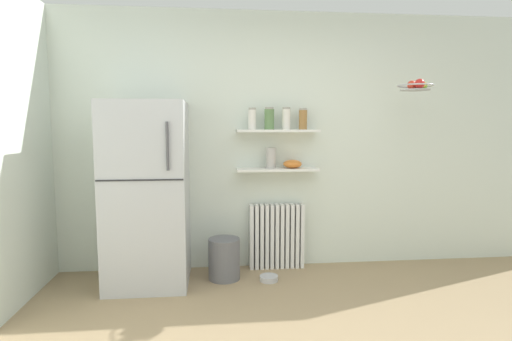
{
  "coord_description": "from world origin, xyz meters",
  "views": [
    {
      "loc": [
        -0.64,
        -2.14,
        1.46
      ],
      "look_at": [
        -0.25,
        1.6,
        1.05
      ],
      "focal_mm": 28.66,
      "sensor_mm": 36.0,
      "label": 1
    }
  ],
  "objects_px": {
    "storage_jar_3": "(303,119)",
    "shelf_bowl": "(293,164)",
    "storage_jar_0": "(252,119)",
    "hanging_fruit_basket": "(416,86)",
    "pet_food_bowl": "(269,278)",
    "storage_jar_1": "(269,119)",
    "radiator": "(277,236)",
    "storage_jar_2": "(286,119)",
    "trash_bin": "(224,259)",
    "vase": "(271,158)",
    "refrigerator": "(147,194)"
  },
  "relations": [
    {
      "from": "storage_jar_1",
      "to": "storage_jar_3",
      "type": "height_order",
      "value": "storage_jar_1"
    },
    {
      "from": "radiator",
      "to": "hanging_fruit_basket",
      "type": "distance_m",
      "value": 1.99
    },
    {
      "from": "storage_jar_1",
      "to": "pet_food_bowl",
      "type": "height_order",
      "value": "storage_jar_1"
    },
    {
      "from": "refrigerator",
      "to": "pet_food_bowl",
      "type": "bearing_deg",
      "value": -4.24
    },
    {
      "from": "storage_jar_3",
      "to": "pet_food_bowl",
      "type": "xyz_separation_m",
      "value": [
        -0.38,
        -0.33,
        -1.51
      ]
    },
    {
      "from": "storage_jar_3",
      "to": "shelf_bowl",
      "type": "xyz_separation_m",
      "value": [
        -0.1,
        0.0,
        -0.45
      ]
    },
    {
      "from": "vase",
      "to": "hanging_fruit_basket",
      "type": "bearing_deg",
      "value": -13.36
    },
    {
      "from": "storage_jar_2",
      "to": "shelf_bowl",
      "type": "relative_size",
      "value": 1.18
    },
    {
      "from": "vase",
      "to": "trash_bin",
      "type": "distance_m",
      "value": 1.09
    },
    {
      "from": "storage_jar_0",
      "to": "storage_jar_2",
      "type": "relative_size",
      "value": 0.97
    },
    {
      "from": "storage_jar_2",
      "to": "pet_food_bowl",
      "type": "height_order",
      "value": "storage_jar_2"
    },
    {
      "from": "storage_jar_1",
      "to": "storage_jar_0",
      "type": "bearing_deg",
      "value": 180.0
    },
    {
      "from": "radiator",
      "to": "pet_food_bowl",
      "type": "distance_m",
      "value": 0.49
    },
    {
      "from": "vase",
      "to": "pet_food_bowl",
      "type": "xyz_separation_m",
      "value": [
        -0.06,
        -0.33,
        -1.12
      ]
    },
    {
      "from": "radiator",
      "to": "storage_jar_1",
      "type": "distance_m",
      "value": 1.21
    },
    {
      "from": "storage_jar_0",
      "to": "trash_bin",
      "type": "relative_size",
      "value": 0.54
    },
    {
      "from": "radiator",
      "to": "hanging_fruit_basket",
      "type": "xyz_separation_m",
      "value": [
        1.26,
        -0.35,
        1.5
      ]
    },
    {
      "from": "storage_jar_0",
      "to": "hanging_fruit_basket",
      "type": "relative_size",
      "value": 0.63
    },
    {
      "from": "trash_bin",
      "to": "hanging_fruit_basket",
      "type": "height_order",
      "value": "hanging_fruit_basket"
    },
    {
      "from": "storage_jar_0",
      "to": "hanging_fruit_basket",
      "type": "xyz_separation_m",
      "value": [
        1.52,
        -0.32,
        0.3
      ]
    },
    {
      "from": "radiator",
      "to": "shelf_bowl",
      "type": "bearing_deg",
      "value": -11.11
    },
    {
      "from": "vase",
      "to": "pet_food_bowl",
      "type": "distance_m",
      "value": 1.17
    },
    {
      "from": "storage_jar_0",
      "to": "storage_jar_2",
      "type": "height_order",
      "value": "storage_jar_2"
    },
    {
      "from": "radiator",
      "to": "refrigerator",
      "type": "bearing_deg",
      "value": -167.41
    },
    {
      "from": "radiator",
      "to": "storage_jar_3",
      "type": "xyz_separation_m",
      "value": [
        0.25,
        -0.03,
        1.2
      ]
    },
    {
      "from": "refrigerator",
      "to": "vase",
      "type": "height_order",
      "value": "refrigerator"
    },
    {
      "from": "storage_jar_0",
      "to": "storage_jar_1",
      "type": "distance_m",
      "value": 0.17
    },
    {
      "from": "storage_jar_3",
      "to": "refrigerator",
      "type": "bearing_deg",
      "value": -170.61
    },
    {
      "from": "storage_jar_0",
      "to": "refrigerator",
      "type": "bearing_deg",
      "value": -165.95
    },
    {
      "from": "vase",
      "to": "storage_jar_1",
      "type": "bearing_deg",
      "value": -180.0
    },
    {
      "from": "storage_jar_0",
      "to": "storage_jar_2",
      "type": "bearing_deg",
      "value": 0.0
    },
    {
      "from": "storage_jar_1",
      "to": "vase",
      "type": "bearing_deg",
      "value": 0.0
    },
    {
      "from": "storage_jar_0",
      "to": "trash_bin",
      "type": "distance_m",
      "value": 1.39
    },
    {
      "from": "storage_jar_1",
      "to": "hanging_fruit_basket",
      "type": "bearing_deg",
      "value": -13.2
    },
    {
      "from": "trash_bin",
      "to": "pet_food_bowl",
      "type": "relative_size",
      "value": 2.25
    },
    {
      "from": "radiator",
      "to": "storage_jar_2",
      "type": "relative_size",
      "value": 3.02
    },
    {
      "from": "radiator",
      "to": "storage_jar_2",
      "type": "height_order",
      "value": "storage_jar_2"
    },
    {
      "from": "vase",
      "to": "shelf_bowl",
      "type": "bearing_deg",
      "value": 0.0
    },
    {
      "from": "hanging_fruit_basket",
      "to": "pet_food_bowl",
      "type": "bearing_deg",
      "value": -179.38
    },
    {
      "from": "storage_jar_3",
      "to": "hanging_fruit_basket",
      "type": "bearing_deg",
      "value": -17.4
    },
    {
      "from": "storage_jar_3",
      "to": "pet_food_bowl",
      "type": "distance_m",
      "value": 1.59
    },
    {
      "from": "vase",
      "to": "trash_bin",
      "type": "relative_size",
      "value": 0.53
    },
    {
      "from": "shelf_bowl",
      "to": "storage_jar_3",
      "type": "bearing_deg",
      "value": 0.0
    },
    {
      "from": "storage_jar_1",
      "to": "storage_jar_3",
      "type": "xyz_separation_m",
      "value": [
        0.34,
        0.0,
        -0.0
      ]
    },
    {
      "from": "vase",
      "to": "storage_jar_0",
      "type": "bearing_deg",
      "value": 180.0
    },
    {
      "from": "storage_jar_1",
      "to": "pet_food_bowl",
      "type": "bearing_deg",
      "value": -97.53
    },
    {
      "from": "radiator",
      "to": "storage_jar_1",
      "type": "xyz_separation_m",
      "value": [
        -0.08,
        -0.03,
        1.2
      ]
    },
    {
      "from": "storage_jar_0",
      "to": "pet_food_bowl",
      "type": "height_order",
      "value": "storage_jar_0"
    },
    {
      "from": "storage_jar_1",
      "to": "trash_bin",
      "type": "relative_size",
      "value": 0.56
    },
    {
      "from": "shelf_bowl",
      "to": "storage_jar_0",
      "type": "bearing_deg",
      "value": 180.0
    }
  ]
}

